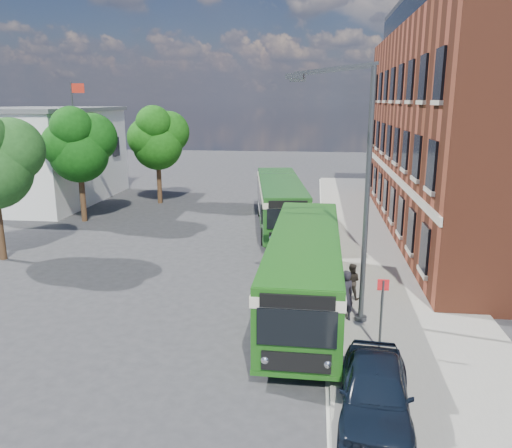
# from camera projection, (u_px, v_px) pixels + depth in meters

# --- Properties ---
(ground) EXTENTS (120.00, 120.00, 0.00)m
(ground) POSITION_uv_depth(u_px,v_px,m) (228.00, 296.00, 20.50)
(ground) COLOR #2C2C2F
(ground) RESTS_ON ground
(pavement) EXTENTS (6.00, 48.00, 0.15)m
(pavement) POSITION_uv_depth(u_px,v_px,m) (378.00, 246.00, 27.39)
(pavement) COLOR gray
(pavement) RESTS_ON ground
(kerb_line) EXTENTS (0.12, 48.00, 0.01)m
(kerb_line) POSITION_uv_depth(u_px,v_px,m) (322.00, 245.00, 27.76)
(kerb_line) COLOR beige
(kerb_line) RESTS_ON ground
(brick_office) EXTENTS (12.10, 26.00, 14.20)m
(brick_office) POSITION_uv_depth(u_px,v_px,m) (501.00, 116.00, 28.78)
(brick_office) COLOR brown
(brick_office) RESTS_ON ground
(white_building) EXTENTS (9.40, 13.40, 7.30)m
(white_building) POSITION_uv_depth(u_px,v_px,m) (40.00, 155.00, 39.03)
(white_building) COLOR white
(white_building) RESTS_ON ground
(flagpole) EXTENTS (0.95, 0.10, 9.00)m
(flagpole) POSITION_uv_depth(u_px,v_px,m) (77.00, 145.00, 33.27)
(flagpole) COLOR #3C3E41
(flagpole) RESTS_ON ground
(street_lamp) EXTENTS (2.96, 2.38, 9.00)m
(street_lamp) POSITION_uv_depth(u_px,v_px,m) (356.00, 193.00, 16.87)
(street_lamp) COLOR #3C3E41
(street_lamp) RESTS_ON ground
(bus_stop_sign) EXTENTS (0.35, 0.08, 2.52)m
(bus_stop_sign) POSITION_uv_depth(u_px,v_px,m) (382.00, 310.00, 15.45)
(bus_stop_sign) COLOR #3C3E41
(bus_stop_sign) RESTS_ON ground
(bus_front) EXTENTS (2.77, 11.75, 3.02)m
(bus_front) POSITION_uv_depth(u_px,v_px,m) (305.00, 264.00, 18.84)
(bus_front) COLOR #1C5414
(bus_front) RESTS_ON ground
(bus_rear) EXTENTS (4.16, 12.15, 3.02)m
(bus_rear) POSITION_uv_depth(u_px,v_px,m) (280.00, 199.00, 31.26)
(bus_rear) COLOR #1C4F1A
(bus_rear) RESTS_ON ground
(parked_car) EXTENTS (2.10, 4.43, 1.46)m
(parked_car) POSITION_uv_depth(u_px,v_px,m) (375.00, 391.00, 12.27)
(parked_car) COLOR black
(parked_car) RESTS_ON pavement
(pedestrian_a) EXTENTS (0.82, 0.71, 1.89)m
(pedestrian_a) POSITION_uv_depth(u_px,v_px,m) (345.00, 296.00, 17.70)
(pedestrian_a) COLOR black
(pedestrian_a) RESTS_ON pavement
(pedestrian_b) EXTENTS (0.83, 0.72, 1.47)m
(pedestrian_b) POSITION_uv_depth(u_px,v_px,m) (351.00, 281.00, 19.72)
(pedestrian_b) COLOR black
(pedestrian_b) RESTS_ON pavement
(tree_mid) EXTENTS (4.44, 4.22, 7.50)m
(tree_mid) POSITION_uv_depth(u_px,v_px,m) (79.00, 144.00, 32.01)
(tree_mid) COLOR #3B2515
(tree_mid) RESTS_ON ground
(tree_right) EXTENTS (4.44, 4.22, 7.50)m
(tree_right) POSITION_uv_depth(u_px,v_px,m) (158.00, 138.00, 37.82)
(tree_right) COLOR #3B2515
(tree_right) RESTS_ON ground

